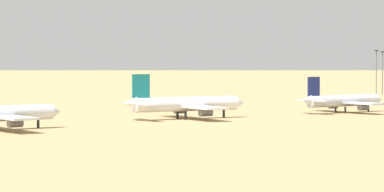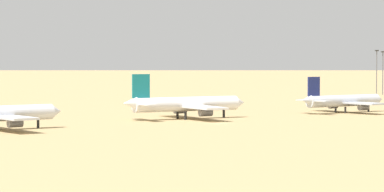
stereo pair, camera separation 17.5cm
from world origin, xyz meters
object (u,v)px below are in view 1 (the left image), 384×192
Objects in this scene: parked_jet_teal_4 at (185,104)px; parked_jet_navy_5 at (343,101)px; light_pole_east at (376,69)px; light_pole_mid at (382,70)px.

parked_jet_navy_5 is at bearing 2.96° from parked_jet_teal_4.
light_pole_mid is at bearing -119.84° from light_pole_east.
parked_jet_navy_5 is at bearing -135.90° from light_pole_east.
light_pole_east is at bearing 40.32° from parked_jet_navy_5.
parked_jet_teal_4 is 1.92× the size of light_pole_east.
parked_jet_navy_5 is 1.76× the size of light_pole_mid.
light_pole_east is at bearing 60.16° from light_pole_mid.
light_pole_mid is (94.56, 87.27, 6.62)m from parked_jet_navy_5.
parked_jet_teal_4 is at bearing 176.04° from parked_jet_navy_5.
parked_jet_navy_5 is (50.99, -0.15, -0.41)m from parked_jet_teal_4.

